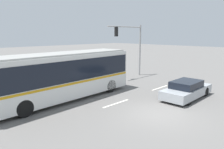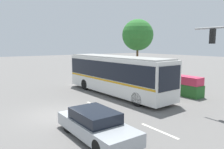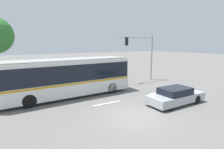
# 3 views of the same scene
# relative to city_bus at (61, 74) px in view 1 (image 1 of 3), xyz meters

# --- Properties ---
(ground_plane) EXTENTS (140.00, 140.00, 0.00)m
(ground_plane) POSITION_rel_city_bus_xyz_m (2.31, -6.32, -1.87)
(ground_plane) COLOR slate
(city_bus) EXTENTS (11.30, 2.98, 3.28)m
(city_bus) POSITION_rel_city_bus_xyz_m (0.00, 0.00, 0.00)
(city_bus) COLOR silver
(city_bus) RESTS_ON ground
(sedan_foreground) EXTENTS (4.68, 1.81, 1.28)m
(sedan_foreground) POSITION_rel_city_bus_xyz_m (6.53, -6.04, -1.25)
(sedan_foreground) COLOR #9EA3A8
(sedan_foreground) RESTS_ON ground
(traffic_light_pole) EXTENTS (5.12, 0.24, 5.50)m
(traffic_light_pole) POSITION_rel_city_bus_xyz_m (9.92, 1.78, 1.86)
(traffic_light_pole) COLOR gray
(traffic_light_pole) RESTS_ON ground
(flowering_hedge) EXTENTS (6.91, 1.11, 1.65)m
(flowering_hedge) POSITION_rel_city_bus_xyz_m (1.80, 4.43, -1.06)
(flowering_hedge) COLOR #286028
(flowering_hedge) RESTS_ON ground
(lane_stripe_near) EXTENTS (2.40, 0.16, 0.01)m
(lane_stripe_near) POSITION_rel_city_bus_xyz_m (2.05, -3.29, -1.86)
(lane_stripe_near) COLOR silver
(lane_stripe_near) RESTS_ON ground
(lane_stripe_mid) EXTENTS (2.40, 0.16, 0.01)m
(lane_stripe_mid) POSITION_rel_city_bus_xyz_m (7.73, -3.10, -1.86)
(lane_stripe_mid) COLOR silver
(lane_stripe_mid) RESTS_ON ground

